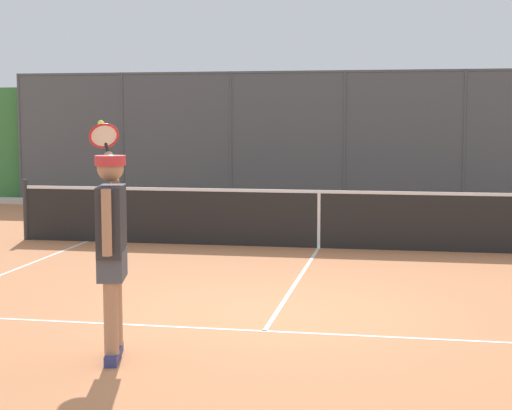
{
  "coord_description": "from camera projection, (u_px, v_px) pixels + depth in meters",
  "views": [
    {
      "loc": [
        -1.33,
        8.57,
        2.13
      ],
      "look_at": [
        0.46,
        -1.34,
        1.05
      ],
      "focal_mm": 56.7,
      "sensor_mm": 36.0,
      "label": 1
    }
  ],
  "objects": [
    {
      "name": "court_line_markings",
      "position": [
        259.0,
        339.0,
        7.83
      ],
      "size": [
        8.13,
        9.73,
        0.01
      ],
      "color": "white",
      "rests_on": "ground"
    },
    {
      "name": "ground_plane",
      "position": [
        276.0,
        314.0,
        8.85
      ],
      "size": [
        60.0,
        60.0,
        0.0
      ],
      "primitive_type": "plane",
      "color": "#C67A4C"
    },
    {
      "name": "tennis_player",
      "position": [
        112.0,
        238.0,
        7.09
      ],
      "size": [
        0.71,
        1.39,
        2.12
      ],
      "rotation": [
        0.0,
        0.0,
        -1.34
      ],
      "color": "navy",
      "rests_on": "ground"
    },
    {
      "name": "tennis_net",
      "position": [
        319.0,
        218.0,
        13.29
      ],
      "size": [
        10.44,
        0.09,
        1.07
      ],
      "color": "#2D2D2D",
      "rests_on": "ground"
    },
    {
      "name": "fence_backdrop",
      "position": [
        346.0,
        147.0,
        19.45
      ],
      "size": [
        19.26,
        1.37,
        3.24
      ],
      "color": "#474C51",
      "rests_on": "ground"
    }
  ]
}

